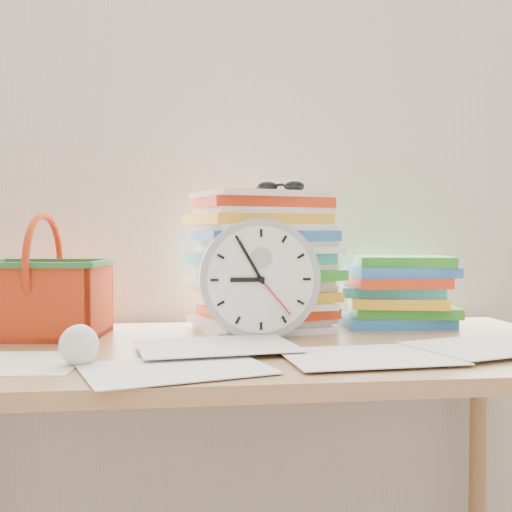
{
  "coord_description": "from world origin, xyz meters",
  "views": [
    {
      "loc": [
        -0.15,
        0.3,
        0.98
      ],
      "look_at": [
        0.02,
        1.6,
        0.93
      ],
      "focal_mm": 45.0,
      "sensor_mm": 36.0,
      "label": 1
    }
  ],
  "objects": [
    {
      "name": "basket",
      "position": [
        -0.43,
        1.76,
        0.88
      ],
      "size": [
        0.3,
        0.24,
        0.27
      ],
      "primitive_type": null,
      "rotation": [
        0.0,
        0.0,
        -0.14
      ],
      "color": "#E14316",
      "rests_on": "desk"
    },
    {
      "name": "crumpled_ball",
      "position": [
        -0.31,
        1.43,
        0.79
      ],
      "size": [
        0.07,
        0.07,
        0.07
      ],
      "primitive_type": "sphere",
      "color": "white",
      "rests_on": "desk"
    },
    {
      "name": "curtain",
      "position": [
        0.0,
        1.98,
        1.3
      ],
      "size": [
        2.4,
        0.01,
        2.5
      ],
      "primitive_type": "cube",
      "color": "silver",
      "rests_on": "room_shell"
    },
    {
      "name": "scattered_papers",
      "position": [
        0.0,
        1.6,
        0.76
      ],
      "size": [
        1.26,
        0.42,
        0.02
      ],
      "primitive_type": null,
      "color": "white",
      "rests_on": "desk"
    },
    {
      "name": "book_stack",
      "position": [
        0.4,
        1.82,
        0.84
      ],
      "size": [
        0.31,
        0.25,
        0.17
      ],
      "primitive_type": null,
      "rotation": [
        0.0,
        0.0,
        -0.11
      ],
      "color": "white",
      "rests_on": "desk"
    },
    {
      "name": "desk",
      "position": [
        0.0,
        1.6,
        0.68
      ],
      "size": [
        1.4,
        0.7,
        0.75
      ],
      "color": "#A67A4D",
      "rests_on": "ground"
    },
    {
      "name": "sunglasses",
      "position": [
        0.1,
        1.82,
        1.09
      ],
      "size": [
        0.16,
        0.15,
        0.03
      ],
      "primitive_type": null,
      "rotation": [
        0.0,
        0.0,
        -0.37
      ],
      "color": "black",
      "rests_on": "paper_stack"
    },
    {
      "name": "paper_stack",
      "position": [
        0.06,
        1.82,
        0.91
      ],
      "size": [
        0.38,
        0.34,
        0.33
      ],
      "primitive_type": null,
      "rotation": [
        0.0,
        0.0,
        0.25
      ],
      "color": "white",
      "rests_on": "desk"
    },
    {
      "name": "clock",
      "position": [
        0.03,
        1.68,
        0.88
      ],
      "size": [
        0.26,
        0.05,
        0.26
      ],
      "primitive_type": "cylinder",
      "rotation": [
        1.57,
        0.0,
        0.0
      ],
      "color": "#A5A5A5",
      "rests_on": "desk"
    }
  ]
}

